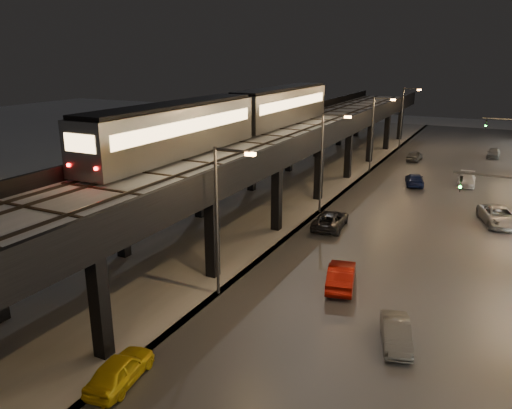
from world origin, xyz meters
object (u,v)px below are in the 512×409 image
at_px(car_taxi, 120,371).
at_px(car_near_white, 341,276).
at_px(car_onc_dark, 499,217).
at_px(car_far_white, 414,156).
at_px(car_onc_white, 467,180).
at_px(car_onc_silver, 396,334).
at_px(car_onc_red, 494,153).
at_px(car_mid_silver, 330,220).
at_px(car_mid_dark, 415,180).
at_px(subway_train, 238,115).

relative_size(car_taxi, car_near_white, 0.86).
bearing_deg(car_near_white, car_onc_dark, -128.83).
distance_m(car_far_white, car_onc_white, 13.24).
xyz_separation_m(car_onc_silver, car_onc_red, (2.49, 52.93, 0.05)).
bearing_deg(car_onc_red, car_near_white, -96.61).
relative_size(car_near_white, car_far_white, 1.14).
distance_m(car_onc_white, car_onc_red, 17.92).
bearing_deg(car_near_white, car_onc_silver, 118.07).
bearing_deg(car_mid_silver, car_onc_red, -111.67).
distance_m(car_mid_silver, car_mid_dark, 17.83).
height_order(subway_train, car_onc_silver, subway_train).
bearing_deg(car_onc_dark, car_near_white, -133.69).
distance_m(car_near_white, car_onc_white, 30.49).
bearing_deg(car_onc_dark, car_onc_silver, -117.98).
bearing_deg(car_near_white, car_far_white, -99.40).
bearing_deg(car_far_white, car_onc_red, -141.67).
distance_m(car_near_white, car_mid_silver, 10.91).
distance_m(subway_train, car_onc_dark, 24.19).
bearing_deg(car_onc_silver, car_mid_silver, 102.45).
bearing_deg(car_onc_silver, car_onc_dark, 63.13).
xyz_separation_m(car_far_white, car_onc_dark, (10.94, -23.81, 0.07)).
relative_size(car_taxi, car_mid_silver, 0.77).
bearing_deg(car_mid_silver, subway_train, -20.68).
bearing_deg(car_onc_dark, car_far_white, 96.79).
relative_size(car_onc_white, car_onc_red, 1.10).
relative_size(subway_train, car_onc_red, 9.75).
xyz_separation_m(car_taxi, car_onc_dark, (14.14, 30.73, 0.08)).
distance_m(subway_train, car_mid_dark, 21.68).
height_order(car_mid_dark, car_onc_red, car_onc_red).
distance_m(car_taxi, car_mid_dark, 41.38).
relative_size(car_taxi, car_onc_red, 0.97).
relative_size(subway_train, car_onc_silver, 10.26).
distance_m(car_taxi, car_onc_white, 44.86).
relative_size(car_onc_dark, car_onc_white, 1.22).
bearing_deg(car_onc_white, car_onc_silver, -93.27).
relative_size(car_near_white, car_onc_red, 1.13).
relative_size(car_near_white, car_onc_silver, 1.19).
distance_m(car_onc_silver, car_onc_dark, 22.63).
bearing_deg(car_onc_red, car_mid_silver, -104.61).
height_order(car_mid_dark, car_onc_silver, car_mid_dark).
height_order(car_taxi, car_onc_silver, car_taxi).
bearing_deg(car_onc_silver, car_onc_white, 72.49).
distance_m(car_mid_dark, car_onc_dark, 13.41).
bearing_deg(car_taxi, car_far_white, -101.55).
bearing_deg(car_far_white, subway_train, 70.24).
height_order(car_onc_white, car_onc_red, car_onc_red).
bearing_deg(car_mid_dark, car_onc_silver, 84.95).
distance_m(subway_train, car_onc_silver, 26.91).
height_order(car_taxi, car_far_white, car_far_white).
bearing_deg(car_near_white, subway_train, -55.26).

